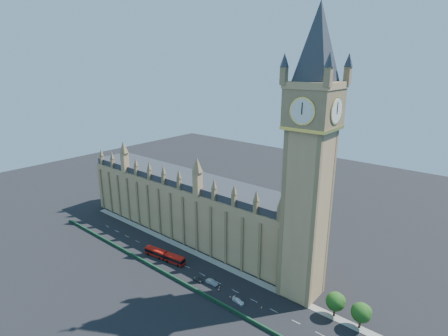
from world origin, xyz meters
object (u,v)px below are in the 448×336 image
Objects in this scene: car_grey at (198,279)px; car_white at (238,301)px; car_silver at (212,282)px; red_bus at (165,256)px.

car_white is (18.76, -0.28, -0.01)m from car_grey.
car_grey is at bearing 107.27° from car_silver.
car_grey is 5.42m from car_silver.
car_silver is (26.02, -0.15, -0.95)m from red_bus.
car_silver is at bearing -66.47° from car_grey.
red_bus is 39.74m from car_white.
car_grey is 0.86× the size of car_white.
red_bus is 4.07× the size of car_silver.
car_grey reaches higher than car_white.
car_grey is 0.81× the size of car_silver.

